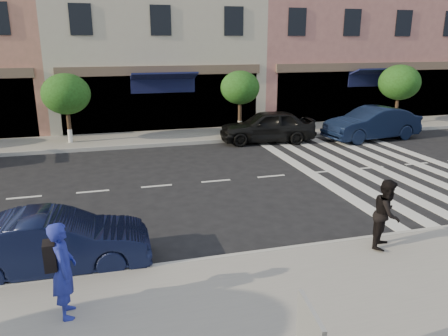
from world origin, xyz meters
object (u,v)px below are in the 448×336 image
car_near_mid (55,242)px  car_far_mid (267,126)px  walker (387,214)px  car_far_right (372,123)px  photographer (64,270)px

car_near_mid → car_far_mid: 13.06m
walker → car_far_mid: bearing=37.6°
car_near_mid → car_far_right: size_ratio=0.81×
photographer → car_near_mid: photographer is taller
walker → photographer: bearing=141.9°
photographer → walker: size_ratio=1.07×
car_far_right → car_near_mid: bearing=-62.4°
car_near_mid → photographer: bearing=-168.9°
photographer → walker: 6.67m
walker → car_far_right: 12.15m
photographer → car_near_mid: size_ratio=0.44×
car_far_mid → photographer: bearing=-28.1°
car_far_right → walker: bearing=-38.9°
car_far_mid → car_far_right: bearing=86.8°
photographer → car_far_right: photographer is taller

